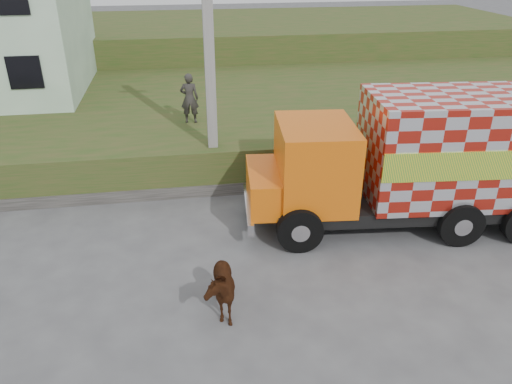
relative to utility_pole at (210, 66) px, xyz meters
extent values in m
plane|color=#474749|center=(1.00, -4.60, -4.08)|extent=(120.00, 120.00, 0.00)
cube|color=#284918|center=(1.00, 5.40, -3.33)|extent=(40.00, 12.00, 1.50)
cube|color=#284918|center=(1.00, 17.40, -2.58)|extent=(40.00, 12.00, 3.00)
cube|color=#595651|center=(-1.00, -0.40, -3.88)|extent=(16.00, 0.50, 0.40)
cube|color=gray|center=(0.00, 0.00, -0.08)|extent=(0.30, 0.30, 8.00)
cube|color=black|center=(5.25, -3.12, -3.35)|extent=(7.77, 3.12, 0.39)
cube|color=#D55A0B|center=(2.58, -2.88, -2.12)|extent=(2.23, 2.73, 2.23)
cube|color=#D55A0B|center=(1.31, -2.77, -2.79)|extent=(1.32, 2.43, 1.00)
cube|color=silver|center=(6.58, -3.24, -1.73)|extent=(5.35, 3.12, 2.90)
cube|color=yellow|center=(6.46, -4.60, -1.73)|extent=(5.11, 0.50, 0.78)
cube|color=yellow|center=(6.70, -1.88, -1.73)|extent=(5.11, 0.50, 0.78)
cube|color=silver|center=(0.75, -2.72, -3.46)|extent=(0.39, 2.57, 0.33)
cylinder|color=black|center=(1.91, -4.11, -3.46)|extent=(1.26, 0.50, 1.23)
cylinder|color=black|center=(2.14, -1.56, -3.46)|extent=(1.26, 0.50, 1.23)
cylinder|color=black|center=(6.25, -4.50, -3.46)|extent=(1.26, 0.50, 1.23)
cylinder|color=black|center=(6.48, -1.94, -3.46)|extent=(1.26, 0.50, 1.23)
cylinder|color=black|center=(8.25, -2.10, -3.46)|extent=(1.26, 0.50, 1.23)
imported|color=#37150D|center=(-0.44, -6.26, -3.39)|extent=(0.82, 1.66, 1.37)
imported|color=#33302D|center=(-0.61, 2.50, -1.68)|extent=(0.70, 0.51, 1.79)
camera|label=1|loc=(-1.00, -15.06, 3.32)|focal=35.00mm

